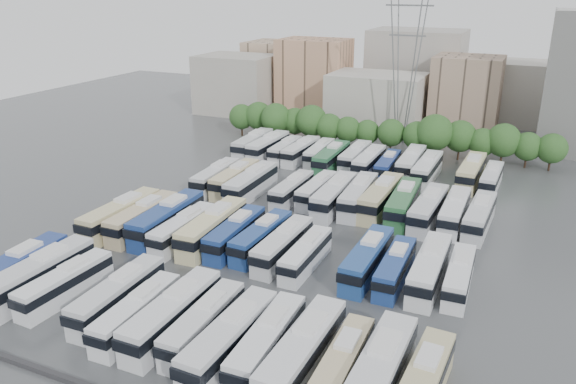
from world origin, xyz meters
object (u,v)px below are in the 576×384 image
at_px(bus_r0_s12, 378,376).
at_px(bus_r3_s7, 369,161).
at_px(bus_r0_s4, 118,295).
at_px(bus_r3_s2, 285,150).
at_px(bus_r0_s5, 137,313).
at_px(bus_r2_s5, 292,189).
at_px(bus_r2_s11, 428,209).
at_px(bus_r1_s4, 213,227).
at_px(bus_r3_s10, 427,169).
at_px(bus_r0_s2, 65,283).
at_px(bus_r3_s8, 388,165).
at_px(bus_r0_s7, 204,323).
at_px(bus_r1_s0, 121,215).
at_px(bus_r3_s9, 411,163).
at_px(bus_r2_s2, 235,178).
at_px(bus_r1_s2, 167,218).
at_px(bus_r1_s5, 235,233).
at_px(bus_r0_s9, 267,342).
at_px(bus_r2_s1, 216,177).
at_px(bus_r1_s7, 283,245).
at_px(bus_r2_s6, 317,190).
at_px(bus_r1_s8, 306,254).
at_px(bus_r2_s8, 358,196).
at_px(electricity_pylon, 407,49).
at_px(bus_r1_s13, 459,276).
at_px(bus_r2_s13, 479,216).
at_px(bus_r2_s12, 454,211).
at_px(bus_r0_s10, 302,352).
at_px(bus_r0_s8, 230,338).
at_px(bus_r1_s3, 183,229).
at_px(bus_r2_s9, 381,197).
at_px(bus_r0_s0, 16,270).
at_px(bus_r0_s6, 173,314).
at_px(bus_r2_s10, 403,203).
at_px(bus_r3_s6, 355,157).
at_px(bus_r1_s11, 395,267).
at_px(bus_r1_s10, 367,259).
at_px(bus_r3_s12, 471,172).
at_px(bus_r2_s7, 334,195).
at_px(bus_r3_s4, 319,153).
at_px(bus_r1_s6, 262,237).
at_px(bus_r0_s11, 342,365).
at_px(bus_r3_s0, 253,144).
at_px(bus_r0_s1, 39,275).
at_px(bus_r3_s3, 301,151).
at_px(bus_r3_s5, 332,158).
at_px(bus_r1_s12, 430,268).
at_px(bus_r2_s3, 251,183).

distance_m(bus_r0_s12, bus_r3_s7, 56.56).
bearing_deg(bus_r0_s4, bus_r3_s2, 95.26).
distance_m(bus_r0_s5, bus_r2_s5, 36.20).
xyz_separation_m(bus_r0_s4, bus_r2_s11, (23.37, 34.60, 0.11)).
distance_m(bus_r1_s4, bus_r3_s10, 39.75).
height_order(bus_r0_s2, bus_r3_s8, bus_r0_s2).
relative_size(bus_r0_s7, bus_r1_s0, 0.87).
height_order(bus_r3_s8, bus_r3_s9, bus_r3_s9).
bearing_deg(bus_r2_s2, bus_r1_s2, -91.42).
bearing_deg(bus_r3_s9, bus_r1_s5, -111.19).
bearing_deg(bus_r0_s9, bus_r2_s1, 124.54).
xyz_separation_m(bus_r0_s9, bus_r1_s7, (-6.66, 17.73, -0.01)).
bearing_deg(bus_r3_s8, bus_r2_s6, -114.11).
bearing_deg(bus_r1_s8, bus_r2_s8, 90.08).
distance_m(electricity_pylon, bus_r1_s7, 58.56).
height_order(bus_r1_s13, bus_r3_s9, bus_r3_s9).
distance_m(bus_r0_s4, bus_r2_s13, 46.04).
bearing_deg(bus_r2_s12, bus_r1_s4, -145.96).
relative_size(bus_r0_s10, bus_r3_s9, 1.01).
relative_size(bus_r0_s8, bus_r2_s5, 1.13).
bearing_deg(bus_r3_s8, bus_r1_s8, -92.33).
relative_size(bus_r1_s3, bus_r2_s9, 0.87).
bearing_deg(bus_r0_s0, bus_r2_s8, 51.66).
bearing_deg(bus_r0_s10, bus_r2_s9, 96.76).
xyz_separation_m(bus_r0_s6, bus_r2_s12, (19.77, 36.07, -0.07)).
xyz_separation_m(bus_r0_s6, bus_r2_s10, (12.90, 35.92, 0.07)).
relative_size(bus_r1_s0, bus_r3_s6, 1.09).
distance_m(bus_r0_s7, bus_r1_s11, 21.90).
relative_size(bus_r1_s10, bus_r3_s12, 0.94).
bearing_deg(bus_r2_s7, bus_r3_s4, 115.84).
relative_size(bus_r0_s8, bus_r1_s6, 1.09).
xyz_separation_m(bus_r0_s11, bus_r2_s8, (-10.11, 36.58, 0.28)).
relative_size(bus_r1_s10, bus_r2_s7, 0.94).
distance_m(electricity_pylon, bus_r1_s5, 58.42).
height_order(bus_r2_s9, bus_r3_s0, bus_r2_s9).
bearing_deg(bus_r2_s1, bus_r2_s8, -0.50).
height_order(bus_r0_s1, bus_r3_s3, bus_r0_s1).
distance_m(bus_r0_s9, bus_r3_s7, 53.73).
bearing_deg(bus_r3_s0, bus_r3_s5, -9.64).
bearing_deg(bus_r1_s10, bus_r0_s8, -107.74).
distance_m(bus_r2_s12, bus_r3_s5, 28.34).
bearing_deg(bus_r0_s5, bus_r0_s2, 170.68).
distance_m(bus_r2_s9, bus_r2_s12, 10.26).
bearing_deg(bus_r1_s0, bus_r3_s2, 81.55).
relative_size(bus_r0_s7, bus_r3_s10, 0.91).
xyz_separation_m(bus_r0_s5, bus_r1_s7, (6.44, 18.44, 0.09)).
relative_size(bus_r0_s4, bus_r0_s9, 1.02).
distance_m(bus_r1_s12, bus_r3_s4, 44.98).
bearing_deg(bus_r2_s3, bus_r3_s2, 99.05).
distance_m(bus_r1_s3, bus_r3_s4, 38.29).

